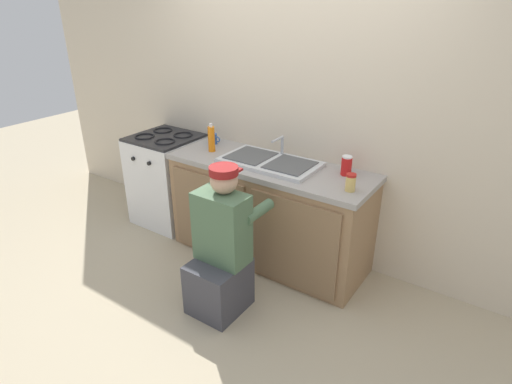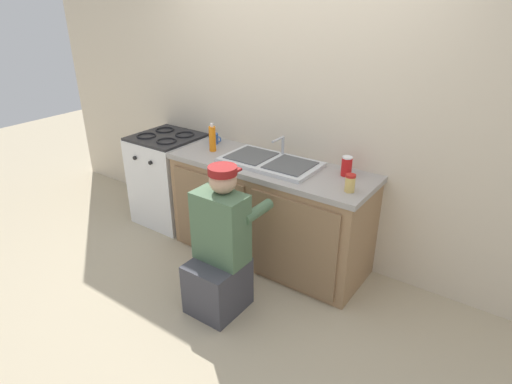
{
  "view_description": "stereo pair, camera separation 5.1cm",
  "coord_description": "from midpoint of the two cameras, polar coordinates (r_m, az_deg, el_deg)",
  "views": [
    {
      "loc": [
        1.74,
        -2.45,
        2.15
      ],
      "look_at": [
        0.0,
        0.1,
        0.7
      ],
      "focal_mm": 30.0,
      "sensor_mm": 36.0,
      "label": 1
    },
    {
      "loc": [
        1.78,
        -2.42,
        2.15
      ],
      "look_at": [
        0.0,
        0.1,
        0.7
      ],
      "focal_mm": 30.0,
      "sensor_mm": 36.0,
      "label": 2
    }
  ],
  "objects": [
    {
      "name": "ground_plane",
      "position": [
        3.69,
        -1.29,
        -10.49
      ],
      "size": [
        12.0,
        12.0,
        0.0
      ],
      "primitive_type": "plane",
      "color": "tan"
    },
    {
      "name": "back_wall",
      "position": [
        3.66,
        4.54,
        10.82
      ],
      "size": [
        6.0,
        0.1,
        2.5
      ],
      "primitive_type": "cube",
      "color": "beige",
      "rests_on": "ground_plane"
    },
    {
      "name": "counter_cabinet",
      "position": [
        3.68,
        1.28,
        -3.0
      ],
      "size": [
        1.71,
        0.62,
        0.84
      ],
      "color": "#997551",
      "rests_on": "ground_plane"
    },
    {
      "name": "countertop",
      "position": [
        3.5,
        1.43,
        3.43
      ],
      "size": [
        1.75,
        0.62,
        0.04
      ],
      "primitive_type": "cube",
      "color": "#9E9993",
      "rests_on": "counter_cabinet"
    },
    {
      "name": "sink_double_basin",
      "position": [
        3.49,
        1.46,
        4.07
      ],
      "size": [
        0.8,
        0.44,
        0.19
      ],
      "color": "silver",
      "rests_on": "countertop"
    },
    {
      "name": "stove_range",
      "position": [
        4.38,
        -11.98,
        1.71
      ],
      "size": [
        0.6,
        0.62,
        0.91
      ],
      "color": "white",
      "rests_on": "ground_plane"
    },
    {
      "name": "plumber_person",
      "position": [
        3.09,
        -5.15,
        -8.12
      ],
      "size": [
        0.42,
        0.61,
        1.1
      ],
      "color": "#3F3F47",
      "rests_on": "ground_plane"
    },
    {
      "name": "soap_bottle_orange",
      "position": [
        3.76,
        -6.36,
        7.07
      ],
      "size": [
        0.06,
        0.06,
        0.25
      ],
      "color": "orange",
      "rests_on": "countertop"
    },
    {
      "name": "condiment_jar",
      "position": [
        3.05,
        12.03,
        1.26
      ],
      "size": [
        0.07,
        0.07,
        0.13
      ],
      "color": "#DBB760",
      "rests_on": "countertop"
    },
    {
      "name": "coffee_mug",
      "position": [
        3.97,
        -6.13,
        7.06
      ],
      "size": [
        0.13,
        0.08,
        0.09
      ],
      "color": "#335699",
      "rests_on": "countertop"
    },
    {
      "name": "soda_cup_red",
      "position": [
        3.32,
        11.54,
        3.46
      ],
      "size": [
        0.08,
        0.08,
        0.15
      ],
      "color": "red",
      "rests_on": "countertop"
    }
  ]
}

